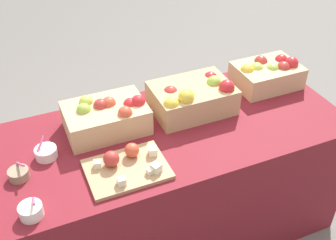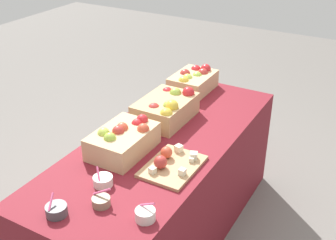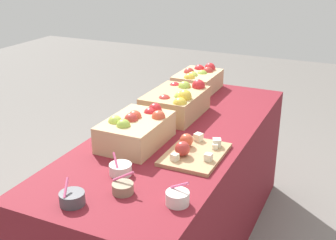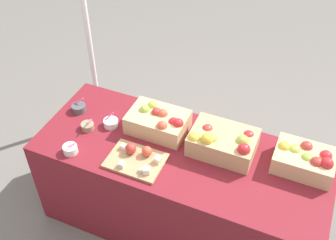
{
  "view_description": "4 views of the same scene",
  "coord_description": "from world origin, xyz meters",
  "px_view_note": "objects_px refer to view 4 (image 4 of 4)",
  "views": [
    {
      "loc": [
        -0.58,
        -1.47,
        1.99
      ],
      "look_at": [
        0.06,
        0.02,
        0.78
      ],
      "focal_mm": 44.06,
      "sensor_mm": 36.0,
      "label": 1
    },
    {
      "loc": [
        -1.9,
        -1.12,
        2.05
      ],
      "look_at": [
        0.16,
        0.05,
        0.78
      ],
      "focal_mm": 46.07,
      "sensor_mm": 36.0,
      "label": 2
    },
    {
      "loc": [
        -1.98,
        -0.87,
        1.67
      ],
      "look_at": [
        -0.17,
        -0.03,
        0.88
      ],
      "focal_mm": 46.73,
      "sensor_mm": 36.0,
      "label": 3
    },
    {
      "loc": [
        0.65,
        -1.71,
        2.65
      ],
      "look_at": [
        -0.09,
        0.0,
        0.97
      ],
      "focal_mm": 44.16,
      "sensor_mm": 36.0,
      "label": 4
    }
  ],
  "objects_px": {
    "apple_crate_right": "(158,121)",
    "sample_bowl_far": "(79,108)",
    "apple_crate_middle": "(223,142)",
    "sample_bowl_extra": "(70,149)",
    "cutting_board_front": "(137,158)",
    "sample_bowl_near": "(88,126)",
    "tent_pole": "(86,17)",
    "apple_crate_left": "(305,159)",
    "sample_bowl_mid": "(111,123)"
  },
  "relations": [
    {
      "from": "apple_crate_middle",
      "to": "apple_crate_right",
      "type": "distance_m",
      "value": 0.45
    },
    {
      "from": "apple_crate_middle",
      "to": "sample_bowl_far",
      "type": "height_order",
      "value": "apple_crate_middle"
    },
    {
      "from": "sample_bowl_far",
      "to": "tent_pole",
      "type": "relative_size",
      "value": 0.05
    },
    {
      "from": "apple_crate_left",
      "to": "cutting_board_front",
      "type": "bearing_deg",
      "value": -159.93
    },
    {
      "from": "sample_bowl_extra",
      "to": "tent_pole",
      "type": "relative_size",
      "value": 0.04
    },
    {
      "from": "sample_bowl_far",
      "to": "sample_bowl_extra",
      "type": "xyz_separation_m",
      "value": [
        0.17,
        -0.37,
        0.0
      ]
    },
    {
      "from": "cutting_board_front",
      "to": "tent_pole",
      "type": "distance_m",
      "value": 1.36
    },
    {
      "from": "tent_pole",
      "to": "apple_crate_right",
      "type": "bearing_deg",
      "value": -34.88
    },
    {
      "from": "sample_bowl_far",
      "to": "tent_pole",
      "type": "distance_m",
      "value": 0.82
    },
    {
      "from": "sample_bowl_near",
      "to": "sample_bowl_far",
      "type": "relative_size",
      "value": 0.94
    },
    {
      "from": "apple_crate_right",
      "to": "sample_bowl_extra",
      "type": "height_order",
      "value": "apple_crate_right"
    },
    {
      "from": "sample_bowl_near",
      "to": "sample_bowl_mid",
      "type": "bearing_deg",
      "value": 34.24
    },
    {
      "from": "cutting_board_front",
      "to": "sample_bowl_far",
      "type": "height_order",
      "value": "sample_bowl_far"
    },
    {
      "from": "sample_bowl_far",
      "to": "sample_bowl_extra",
      "type": "relative_size",
      "value": 1.04
    },
    {
      "from": "apple_crate_left",
      "to": "tent_pole",
      "type": "xyz_separation_m",
      "value": [
        -1.88,
        0.61,
        0.26
      ]
    },
    {
      "from": "apple_crate_left",
      "to": "sample_bowl_extra",
      "type": "bearing_deg",
      "value": -161.76
    },
    {
      "from": "cutting_board_front",
      "to": "tent_pole",
      "type": "xyz_separation_m",
      "value": [
        -0.92,
        0.96,
        0.31
      ]
    },
    {
      "from": "sample_bowl_near",
      "to": "sample_bowl_mid",
      "type": "distance_m",
      "value": 0.16
    },
    {
      "from": "sample_bowl_mid",
      "to": "apple_crate_left",
      "type": "bearing_deg",
      "value": 5.96
    },
    {
      "from": "apple_crate_left",
      "to": "apple_crate_right",
      "type": "height_order",
      "value": "same"
    },
    {
      "from": "apple_crate_left",
      "to": "apple_crate_middle",
      "type": "distance_m",
      "value": 0.5
    },
    {
      "from": "sample_bowl_extra",
      "to": "tent_pole",
      "type": "xyz_separation_m",
      "value": [
        -0.5,
        1.06,
        0.3
      ]
    },
    {
      "from": "sample_bowl_far",
      "to": "apple_crate_right",
      "type": "bearing_deg",
      "value": 4.34
    },
    {
      "from": "cutting_board_front",
      "to": "sample_bowl_mid",
      "type": "xyz_separation_m",
      "value": [
        -0.31,
        0.22,
        0.0
      ]
    },
    {
      "from": "sample_bowl_far",
      "to": "sample_bowl_extra",
      "type": "bearing_deg",
      "value": -64.91
    },
    {
      "from": "apple_crate_middle",
      "to": "sample_bowl_mid",
      "type": "distance_m",
      "value": 0.77
    },
    {
      "from": "apple_crate_right",
      "to": "tent_pole",
      "type": "bearing_deg",
      "value": 145.12
    },
    {
      "from": "apple_crate_middle",
      "to": "cutting_board_front",
      "type": "height_order",
      "value": "apple_crate_middle"
    },
    {
      "from": "apple_crate_middle",
      "to": "apple_crate_right",
      "type": "relative_size",
      "value": 1.05
    },
    {
      "from": "cutting_board_front",
      "to": "tent_pole",
      "type": "bearing_deg",
      "value": 133.83
    },
    {
      "from": "apple_crate_middle",
      "to": "sample_bowl_near",
      "type": "bearing_deg",
      "value": -169.77
    },
    {
      "from": "tent_pole",
      "to": "sample_bowl_near",
      "type": "bearing_deg",
      "value": -59.75
    },
    {
      "from": "cutting_board_front",
      "to": "sample_bowl_mid",
      "type": "height_order",
      "value": "sample_bowl_mid"
    },
    {
      "from": "apple_crate_left",
      "to": "apple_crate_right",
      "type": "relative_size",
      "value": 0.91
    },
    {
      "from": "apple_crate_left",
      "to": "sample_bowl_near",
      "type": "xyz_separation_m",
      "value": [
        -1.39,
        -0.22,
        -0.05
      ]
    },
    {
      "from": "sample_bowl_mid",
      "to": "sample_bowl_far",
      "type": "height_order",
      "value": "sample_bowl_far"
    },
    {
      "from": "apple_crate_left",
      "to": "apple_crate_middle",
      "type": "bearing_deg",
      "value": -173.28
    },
    {
      "from": "apple_crate_right",
      "to": "cutting_board_front",
      "type": "distance_m",
      "value": 0.32
    },
    {
      "from": "apple_crate_left",
      "to": "tent_pole",
      "type": "height_order",
      "value": "tent_pole"
    },
    {
      "from": "cutting_board_front",
      "to": "sample_bowl_far",
      "type": "relative_size",
      "value": 3.52
    },
    {
      "from": "tent_pole",
      "to": "sample_bowl_mid",
      "type": "bearing_deg",
      "value": -50.33
    },
    {
      "from": "sample_bowl_far",
      "to": "tent_pole",
      "type": "xyz_separation_m",
      "value": [
        -0.33,
        0.69,
        0.3
      ]
    },
    {
      "from": "apple_crate_left",
      "to": "apple_crate_middle",
      "type": "xyz_separation_m",
      "value": [
        -0.5,
        -0.06,
        0.01
      ]
    },
    {
      "from": "sample_bowl_extra",
      "to": "tent_pole",
      "type": "bearing_deg",
      "value": 115.23
    },
    {
      "from": "apple_crate_right",
      "to": "sample_bowl_near",
      "type": "height_order",
      "value": "apple_crate_right"
    },
    {
      "from": "cutting_board_front",
      "to": "sample_bowl_near",
      "type": "xyz_separation_m",
      "value": [
        -0.44,
        0.13,
        -0.0
      ]
    },
    {
      "from": "sample_bowl_mid",
      "to": "sample_bowl_extra",
      "type": "height_order",
      "value": "sample_bowl_mid"
    },
    {
      "from": "apple_crate_right",
      "to": "sample_bowl_far",
      "type": "distance_m",
      "value": 0.6
    },
    {
      "from": "tent_pole",
      "to": "cutting_board_front",
      "type": "bearing_deg",
      "value": -46.17
    },
    {
      "from": "sample_bowl_mid",
      "to": "tent_pole",
      "type": "distance_m",
      "value": 1.01
    }
  ]
}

